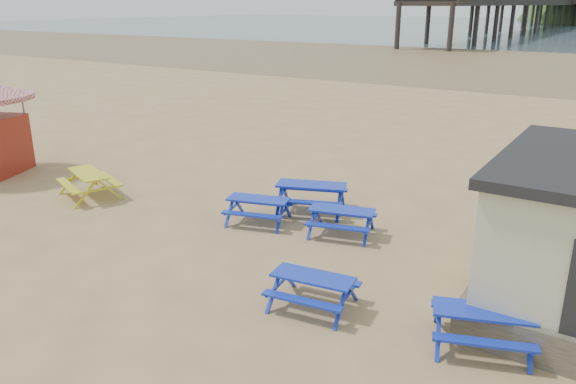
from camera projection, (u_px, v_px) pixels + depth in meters
The scene contains 9 objects.
ground at pixel (221, 234), 15.24m from camera, with size 400.00×400.00×0.00m, color tan.
wet_sand at pixel (553, 63), 59.07m from camera, with size 400.00×400.00×0.00m, color olive.
picnic_table_blue_a at pixel (311, 198), 16.80m from camera, with size 2.49×2.26×0.86m.
picnic_table_blue_b at pixel (258, 210), 15.95m from camera, with size 2.05×1.82×0.72m.
picnic_table_blue_c at pixel (341, 222), 15.12m from camera, with size 2.03×1.79×0.72m.
picnic_table_blue_e at pixel (313, 291), 11.47m from camera, with size 1.84×1.56×0.70m.
picnic_table_blue_f at pixel (481, 328), 10.14m from camera, with size 2.14×1.93×0.74m.
picnic_table_yellow at pixel (89, 185), 18.07m from camera, with size 2.38×2.17×0.82m.
pier at pixel (558, 6), 164.79m from camera, with size 24.00×220.00×39.29m.
Camera 1 is at (9.16, -10.85, 5.93)m, focal length 35.00 mm.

